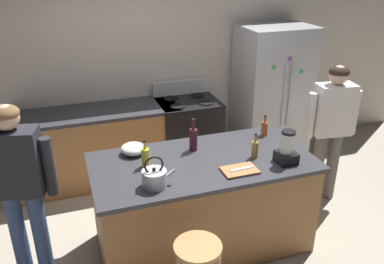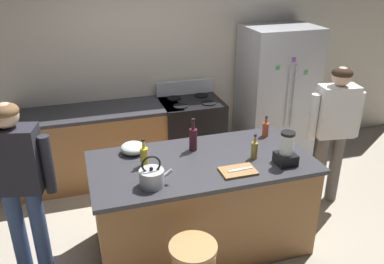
% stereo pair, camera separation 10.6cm
% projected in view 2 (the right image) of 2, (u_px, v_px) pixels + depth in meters
% --- Properties ---
extents(ground_plane, '(14.00, 14.00, 0.00)m').
position_uv_depth(ground_plane, '(201.00, 243.00, 3.97)').
color(ground_plane, '#B2A893').
extents(back_wall, '(8.00, 0.10, 2.70)m').
position_uv_depth(back_wall, '(154.00, 62.00, 5.11)').
color(back_wall, beige).
rests_on(back_wall, ground_plane).
extents(kitchen_island, '(2.00, 1.00, 0.93)m').
position_uv_depth(kitchen_island, '(201.00, 203.00, 3.78)').
color(kitchen_island, '#9E6B3D').
rests_on(kitchen_island, ground_plane).
extents(back_counter_run, '(2.00, 0.64, 0.93)m').
position_uv_depth(back_counter_run, '(100.00, 145.00, 4.91)').
color(back_counter_run, '#9E6B3D').
rests_on(back_counter_run, ground_plane).
extents(refrigerator, '(0.90, 0.73, 1.79)m').
position_uv_depth(refrigerator, '(276.00, 95.00, 5.32)').
color(refrigerator, '#B7BABF').
rests_on(refrigerator, ground_plane).
extents(stove_range, '(0.76, 0.65, 1.11)m').
position_uv_depth(stove_range, '(191.00, 134.00, 5.20)').
color(stove_range, black).
rests_on(stove_range, ground_plane).
extents(person_by_island_left, '(0.59, 0.31, 1.62)m').
position_uv_depth(person_by_island_left, '(18.00, 178.00, 3.21)').
color(person_by_island_left, '#384C7A').
rests_on(person_by_island_left, ground_plane).
extents(person_by_sink_right, '(0.60, 0.28, 1.58)m').
position_uv_depth(person_by_sink_right, '(334.00, 124.00, 4.28)').
color(person_by_sink_right, '#66605B').
rests_on(person_by_sink_right, ground_plane).
extents(bar_stool, '(0.36, 0.36, 0.68)m').
position_uv_depth(bar_stool, '(193.00, 262.00, 2.98)').
color(bar_stool, '#B7844C').
rests_on(bar_stool, ground_plane).
extents(blender_appliance, '(0.17, 0.17, 0.31)m').
position_uv_depth(blender_appliance, '(286.00, 151.00, 3.48)').
color(blender_appliance, black).
rests_on(blender_appliance, kitchen_island).
extents(bottle_wine, '(0.08, 0.08, 0.32)m').
position_uv_depth(bottle_wine, '(193.00, 139.00, 3.73)').
color(bottle_wine, '#471923').
rests_on(bottle_wine, kitchen_island).
extents(bottle_vinegar, '(0.06, 0.06, 0.24)m').
position_uv_depth(bottle_vinegar, '(254.00, 150.00, 3.59)').
color(bottle_vinegar, olive).
rests_on(bottle_vinegar, kitchen_island).
extents(bottle_cooking_sauce, '(0.06, 0.06, 0.22)m').
position_uv_depth(bottle_cooking_sauce, '(266.00, 129.00, 4.03)').
color(bottle_cooking_sauce, '#B24C26').
rests_on(bottle_cooking_sauce, kitchen_island).
extents(bottle_soda, '(0.07, 0.07, 0.26)m').
position_uv_depth(bottle_soda, '(144.00, 156.00, 3.46)').
color(bottle_soda, yellow).
rests_on(bottle_soda, kitchen_island).
extents(mixing_bowl, '(0.23, 0.23, 0.10)m').
position_uv_depth(mixing_bowl, '(133.00, 148.00, 3.70)').
color(mixing_bowl, white).
rests_on(mixing_bowl, kitchen_island).
extents(tea_kettle, '(0.28, 0.20, 0.27)m').
position_uv_depth(tea_kettle, '(152.00, 177.00, 3.17)').
color(tea_kettle, '#B7BABF').
rests_on(tea_kettle, kitchen_island).
extents(cutting_board, '(0.30, 0.20, 0.02)m').
position_uv_depth(cutting_board, '(238.00, 171.00, 3.39)').
color(cutting_board, '#9E6B3D').
rests_on(cutting_board, kitchen_island).
extents(chef_knife, '(0.22, 0.04, 0.01)m').
position_uv_depth(chef_knife, '(240.00, 169.00, 3.39)').
color(chef_knife, '#B7BABF').
rests_on(chef_knife, cutting_board).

